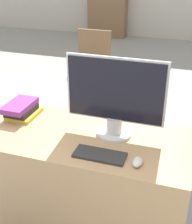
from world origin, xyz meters
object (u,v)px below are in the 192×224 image
object	(u,v)px
monitor	(115,98)
book_stack	(21,109)
mouse	(137,162)
far_chair	(92,66)
keyboard	(100,155)

from	to	relation	value
monitor	book_stack	xyz separation A→B (m)	(-0.70, 0.04, -0.21)
mouse	book_stack	size ratio (longest dim) A/B	0.33
mouse	book_stack	bearing A→B (deg)	160.64
monitor	far_chair	distance (m)	2.19
book_stack	monitor	bearing A→B (deg)	-3.52
monitor	keyboard	bearing A→B (deg)	-92.78
keyboard	monitor	bearing A→B (deg)	87.22
monitor	book_stack	size ratio (longest dim) A/B	2.26
far_chair	mouse	bearing A→B (deg)	-8.51
keyboard	mouse	bearing A→B (deg)	-3.78
keyboard	mouse	size ratio (longest dim) A/B	3.31
far_chair	keyboard	bearing A→B (deg)	-13.23
monitor	mouse	xyz separation A→B (m)	(0.21, -0.28, -0.24)
monitor	keyboard	xyz separation A→B (m)	(-0.01, -0.26, -0.25)
keyboard	far_chair	bearing A→B (deg)	110.31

